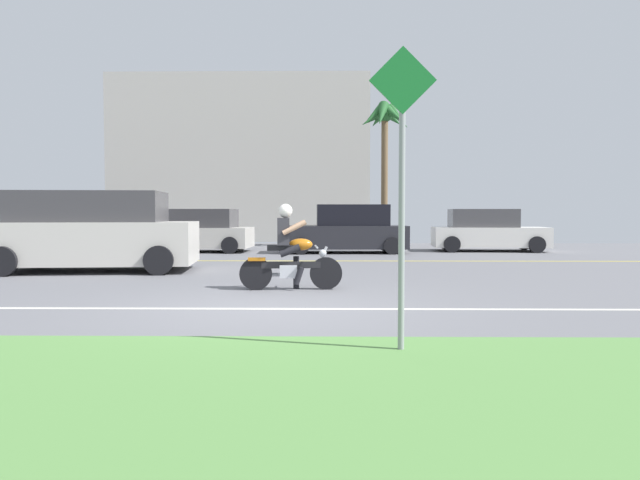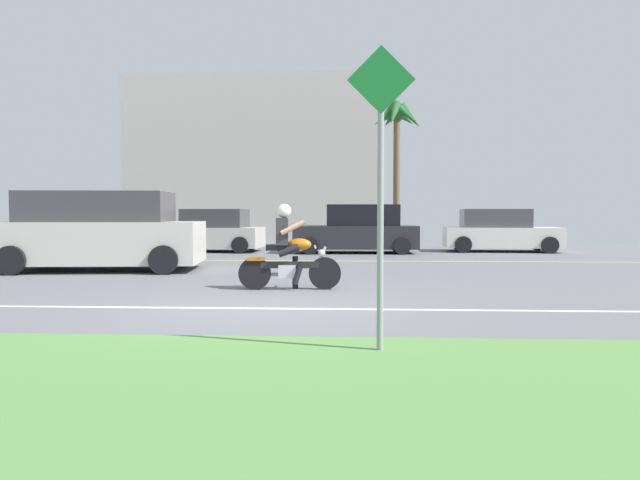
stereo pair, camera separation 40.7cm
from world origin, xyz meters
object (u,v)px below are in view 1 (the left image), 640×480
motorcyclist (290,253)px  street_sign (402,171)px  parked_car_3 (487,231)px  palm_tree_0 (385,127)px  parked_car_1 (200,232)px  parked_car_0 (52,230)px  suv_nearby (93,232)px  parked_car_2 (347,230)px

motorcyclist → street_sign: size_ratio=0.62×
parked_car_3 → palm_tree_0: bearing=143.4°
parked_car_1 → parked_car_3: parked_car_3 is taller
parked_car_1 → street_sign: street_sign is taller
parked_car_0 → parked_car_1: bearing=-15.6°
suv_nearby → street_sign: size_ratio=1.68×
palm_tree_0 → street_sign: size_ratio=1.97×
parked_car_2 → palm_tree_0: (1.56, 3.48, 3.94)m
motorcyclist → suv_nearby: (-4.74, 3.21, 0.26)m
parked_car_0 → suv_nearby: bearing=-59.8°
motorcyclist → parked_car_0: 15.21m
parked_car_2 → street_sign: size_ratio=1.45×
motorcyclist → palm_tree_0: (2.85, 13.10, 4.06)m
motorcyclist → street_sign: street_sign is taller
street_sign → parked_car_0: bearing=123.8°
parked_car_1 → parked_car_3: 10.02m
parked_car_0 → street_sign: size_ratio=1.50×
motorcyclist → parked_car_1: (-3.76, 10.05, 0.06)m
suv_nearby → palm_tree_0: palm_tree_0 is taller
parked_car_0 → parked_car_2: size_ratio=1.03×
parked_car_3 → street_sign: 16.15m
parked_car_0 → motorcyclist: bearing=-50.4°
motorcyclist → parked_car_0: motorcyclist is taller
parked_car_2 → parked_car_3: parked_car_2 is taller
parked_car_0 → parked_car_1: (5.94, -1.66, 0.01)m
parked_car_2 → parked_car_3: (4.95, 0.96, -0.06)m
suv_nearby → palm_tree_0: (7.60, 9.89, 3.80)m
motorcyclist → parked_car_3: size_ratio=0.45×
motorcyclist → palm_tree_0: palm_tree_0 is taller
motorcyclist → suv_nearby: size_ratio=0.37×
palm_tree_0 → street_sign: palm_tree_0 is taller
parked_car_0 → parked_car_1: 6.17m
parked_car_0 → palm_tree_0: bearing=6.3°
palm_tree_0 → street_sign: 18.18m
motorcyclist → parked_car_3: bearing=59.5°
parked_car_2 → motorcyclist: bearing=-97.7°
street_sign → motorcyclist: bearing=105.9°
suv_nearby → street_sign: street_sign is taller
motorcyclist → parked_car_3: motorcyclist is taller
suv_nearby → parked_car_0: (-4.96, 8.50, -0.21)m
suv_nearby → parked_car_3: size_ratio=1.20×
suv_nearby → street_sign: 10.09m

